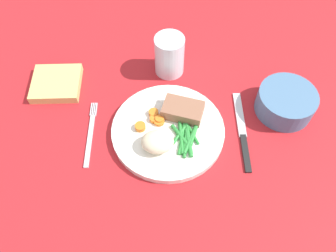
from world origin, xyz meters
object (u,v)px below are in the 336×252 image
Objects in this scene: fork at (90,134)px; water_glass at (168,57)px; salad_bowl at (286,101)px; knife at (242,132)px; meat_portion at (183,110)px; dinner_plate at (168,131)px; napkin at (56,83)px.

fork is 25.69cm from water_glass.
knife is at bearing -148.10° from salad_bowl.
water_glass is at bearing 134.48° from knife.
water_glass is at bearing 102.35° from meat_portion.
dinner_plate is at bearing -2.71° from fork.
salad_bowl is at bearing 35.57° from knife.
knife is at bearing -3.63° from fork.
napkin is (-26.50, 13.55, 0.21)cm from dinner_plate.
dinner_plate is at bearing -177.33° from knife.
salad_bowl is (10.08, 6.27, 2.85)cm from knife.
water_glass is (0.11, 18.48, 3.51)cm from dinner_plate.
knife is at bearing -17.90° from napkin.
meat_portion is 0.43× the size of knife.
meat_portion is 15.02cm from water_glass.
dinner_plate is 27.15cm from salad_bowl.
water_glass is at bearing 44.06° from fork.
salad_bowl is at bearing -8.13° from napkin.
fork is 0.81× the size of knife.
salad_bowl reaches higher than napkin.
fork is at bearing -132.36° from water_glass.
napkin is (-42.81, 13.83, 0.81)cm from knife.
dinner_plate is 1.20× the size of knife.
water_glass is (-16.20, 18.76, 4.11)cm from knife.
knife is 25.13cm from water_glass.
meat_portion reaches higher than napkin.
fork is 1.65× the size of water_glass.
knife is at bearing -49.19° from water_glass.
napkin is at bearing -169.50° from water_glass.
napkin is (-26.61, -4.93, -3.30)cm from water_glass.
salad_bowl is at bearing 4.61° from fork.
salad_bowl is (23.08, 2.13, 0.09)cm from meat_portion.
meat_portion is at bearing 49.40° from dinner_plate.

